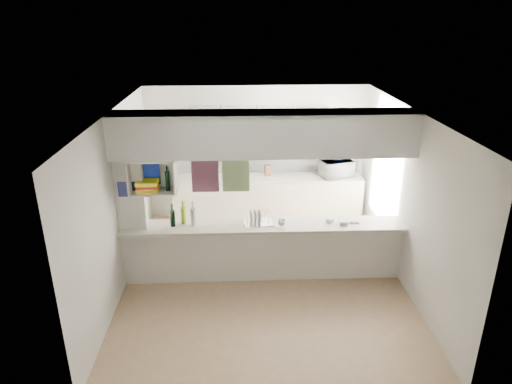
{
  "coord_description": "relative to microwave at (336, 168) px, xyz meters",
  "views": [
    {
      "loc": [
        -0.37,
        -6.09,
        3.86
      ],
      "look_at": [
        -0.09,
        0.5,
        1.24
      ],
      "focal_mm": 32.0,
      "sensor_mm": 36.0,
      "label": 1
    }
  ],
  "objects": [
    {
      "name": "microwave",
      "position": [
        0.0,
        0.0,
        0.0
      ],
      "size": [
        0.67,
        0.54,
        0.32
      ],
      "primitive_type": "imported",
      "rotation": [
        0.0,
        0.0,
        3.42
      ],
      "color": "white",
      "rests_on": "bench_top"
    },
    {
      "name": "cubby_shelf",
      "position": [
        -3.07,
        -2.13,
        0.63
      ],
      "size": [
        0.65,
        0.35,
        0.5
      ],
      "color": "white",
      "rests_on": "bulkhead"
    },
    {
      "name": "utensil_jar",
      "position": [
        -1.9,
        0.09,
        -0.09
      ],
      "size": [
        0.1,
        0.1,
        0.15
      ],
      "primitive_type": "cylinder",
      "color": "black",
      "rests_on": "bench_top"
    },
    {
      "name": "kitchen_run",
      "position": [
        -1.34,
        0.07,
        -0.26
      ],
      "size": [
        3.6,
        0.63,
        2.24
      ],
      "color": "beige",
      "rests_on": "floor"
    },
    {
      "name": "wall_back",
      "position": [
        -1.5,
        0.34,
        0.22
      ],
      "size": [
        4.2,
        0.0,
        4.2
      ],
      "primitive_type": "plane",
      "rotation": [
        1.57,
        0.0,
        0.0
      ],
      "color": "silver",
      "rests_on": "floor"
    },
    {
      "name": "plastic_tubs",
      "position": [
        -0.42,
        -2.05,
        -0.13
      ],
      "size": [
        0.48,
        0.21,
        0.06
      ],
      "color": "silver",
      "rests_on": "breakfast_bar"
    },
    {
      "name": "wall_left",
      "position": [
        -3.6,
        -2.06,
        0.22
      ],
      "size": [
        0.0,
        4.8,
        4.8
      ],
      "primitive_type": "plane",
      "rotation": [
        1.57,
        0.0,
        1.57
      ],
      "color": "silver",
      "rests_on": "floor"
    },
    {
      "name": "wall_right",
      "position": [
        0.6,
        -2.06,
        0.22
      ],
      "size": [
        0.0,
        4.8,
        4.8
      ],
      "primitive_type": "plane",
      "rotation": [
        1.57,
        0.0,
        -1.57
      ],
      "color": "silver",
      "rests_on": "floor"
    },
    {
      "name": "servery_partition",
      "position": [
        -1.68,
        -2.06,
        0.58
      ],
      "size": [
        4.2,
        0.5,
        2.6
      ],
      "color": "silver",
      "rests_on": "floor"
    },
    {
      "name": "wine_bottles",
      "position": [
        -2.68,
        -2.03,
        -0.02
      ],
      "size": [
        0.38,
        0.16,
        0.38
      ],
      "color": "black",
      "rests_on": "breakfast_bar"
    },
    {
      "name": "cup",
      "position": [
        -1.24,
        -2.13,
        -0.1
      ],
      "size": [
        0.14,
        0.14,
        0.09
      ],
      "primitive_type": "imported",
      "rotation": [
        0.0,
        0.0,
        -0.26
      ],
      "color": "white",
      "rests_on": "dish_rack"
    },
    {
      "name": "dish_rack",
      "position": [
        -1.59,
        -2.01,
        -0.07
      ],
      "size": [
        0.47,
        0.38,
        0.23
      ],
      "rotation": [
        0.0,
        0.0,
        0.15
      ],
      "color": "silver",
      "rests_on": "breakfast_bar"
    },
    {
      "name": "ceiling",
      "position": [
        -1.5,
        -2.06,
        1.52
      ],
      "size": [
        4.8,
        4.8,
        0.0
      ],
      "primitive_type": "plane",
      "color": "white",
      "rests_on": "wall_back"
    },
    {
      "name": "bowl",
      "position": [
        0.02,
        0.04,
        0.19
      ],
      "size": [
        0.24,
        0.24,
        0.06
      ],
      "primitive_type": "imported",
      "color": "navy",
      "rests_on": "microwave"
    },
    {
      "name": "knife_block",
      "position": [
        -1.3,
        0.12,
        -0.06
      ],
      "size": [
        0.12,
        0.11,
        0.21
      ],
      "primitive_type": "cube",
      "rotation": [
        0.0,
        0.0,
        0.26
      ],
      "color": "#502E1B",
      "rests_on": "bench_top"
    },
    {
      "name": "floor",
      "position": [
        -1.5,
        -2.06,
        -1.08
      ],
      "size": [
        4.8,
        4.8,
        0.0
      ],
      "primitive_type": "plane",
      "color": "#9D785B",
      "rests_on": "ground"
    }
  ]
}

